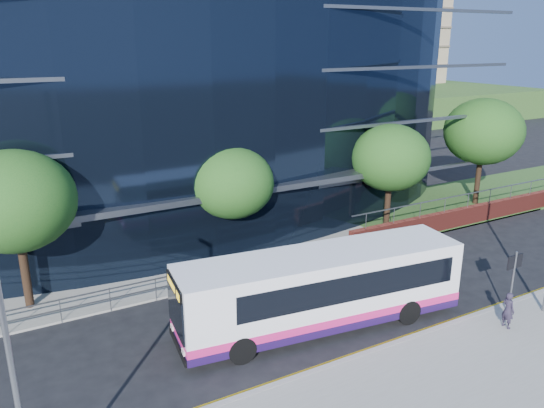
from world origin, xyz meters
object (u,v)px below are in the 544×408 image
tree_far_c (391,158)px  streetlight_west (9,352)px  tree_dist_f (413,91)px  city_bus (324,288)px  tree_dist_e (327,96)px  tree_far_a (14,201)px  street_sign (514,270)px  tree_far_b (232,183)px  pedestrian (508,310)px  tree_far_d (484,132)px

tree_far_c → streetlight_west: 23.79m
tree_dist_f → city_bus: bearing=-136.6°
tree_dist_e → tree_far_a: bearing=-140.0°
street_sign → tree_dist_e: tree_dist_e is taller
street_sign → tree_far_b: size_ratio=0.46×
street_sign → tree_far_a: bearing=148.8°
streetlight_west → city_bus: (11.28, 3.78, -2.76)m
tree_far_c → pedestrian: (-3.53, -11.30, -3.63)m
street_sign → tree_far_c: bearing=76.7°
tree_dist_e → tree_dist_f: (16.00, 2.00, -0.33)m
tree_far_b → tree_dist_e: tree_dist_e is taller
tree_far_a → tree_far_b: 10.03m
tree_far_a → pedestrian: (16.47, -11.30, -3.95)m
city_bus → tree_far_d: bearing=30.8°
tree_dist_f → street_sign: bearing=-129.2°
tree_far_d → tree_dist_f: bearing=53.1°
tree_dist_e → city_bus: 46.87m
tree_dist_e → pedestrian: (-20.53, -42.30, -3.63)m
tree_far_c → streetlight_west: bearing=-152.0°
tree_far_a → pedestrian: 20.36m
tree_far_a → pedestrian: tree_far_a is taller
tree_far_b → pedestrian: 13.85m
tree_far_b → streetlight_west: bearing=-133.3°
tree_far_b → streetlight_west: streetlight_west is taller
tree_far_b → tree_far_c: size_ratio=0.93×
tree_far_b → city_bus: 8.30m
tree_far_c → city_bus: bearing=-142.7°
tree_dist_e → pedestrian: size_ratio=4.29×
tree_far_b → streetlight_west: (-11.00, -11.67, 0.23)m
tree_far_c → city_bus: size_ratio=0.54×
tree_far_b → tree_far_a: bearing=-177.1°
tree_far_a → streetlight_west: size_ratio=0.87×
tree_far_d → pedestrian: (-12.53, -12.30, -4.28)m
streetlight_west → city_bus: bearing=18.5°
tree_dist_f → tree_far_b: bearing=-142.9°
tree_far_d → tree_dist_e: tree_far_d is taller
tree_far_b → pedestrian: (6.47, -11.80, -3.30)m
tree_dist_f → pedestrian: bearing=-129.5°
tree_far_b → tree_dist_e: bearing=48.5°
tree_far_c → tree_far_d: tree_far_d is taller
tree_dist_f → tree_far_a: bearing=-148.1°
street_sign → tree_far_b: 13.54m
tree_dist_f → streetlight_west: 69.77m
tree_far_a → tree_dist_f: (53.00, 33.00, -0.65)m
tree_far_b → tree_far_c: 10.02m
tree_dist_e → tree_far_b: bearing=-131.5°
city_bus → pedestrian: size_ratio=7.88×
street_sign → tree_far_d: bearing=45.2°
tree_far_c → tree_dist_f: 46.67m
tree_far_b → city_bus: size_ratio=0.51×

